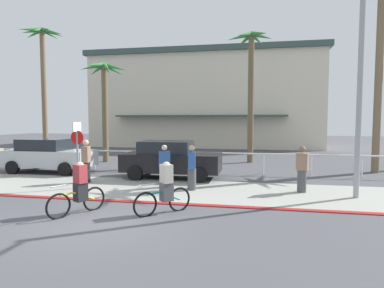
{
  "coord_description": "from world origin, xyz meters",
  "views": [
    {
      "loc": [
        4.06,
        -7.68,
        2.65
      ],
      "look_at": [
        1.39,
        6.0,
        1.62
      ],
      "focal_mm": 30.81,
      "sensor_mm": 36.0,
      "label": 1
    }
  ],
  "objects_px": {
    "pedestrian_1": "(192,169)",
    "stop_sign_bike_lane": "(77,145)",
    "palm_tree_0": "(43,60)",
    "cyclist_yellow_0": "(79,189)",
    "palm_tree_1": "(104,87)",
    "streetlight_curb": "(363,69)",
    "palm_tree_2": "(251,69)",
    "pedestrian_2": "(165,168)",
    "cyclist_teal_1": "(165,189)",
    "pedestrian_0": "(302,171)",
    "palm_tree_3": "(381,26)",
    "car_black_2": "(170,159)",
    "car_silver_1": "(49,155)",
    "pedestrian_3": "(86,163)"
  },
  "relations": [
    {
      "from": "pedestrian_0",
      "to": "streetlight_curb",
      "type": "bearing_deg",
      "value": -24.5
    },
    {
      "from": "cyclist_yellow_0",
      "to": "cyclist_teal_1",
      "type": "height_order",
      "value": "same"
    },
    {
      "from": "streetlight_curb",
      "to": "pedestrian_0",
      "type": "distance_m",
      "value": 3.96
    },
    {
      "from": "pedestrian_1",
      "to": "stop_sign_bike_lane",
      "type": "bearing_deg",
      "value": -172.58
    },
    {
      "from": "car_silver_1",
      "to": "pedestrian_1",
      "type": "height_order",
      "value": "pedestrian_1"
    },
    {
      "from": "stop_sign_bike_lane",
      "to": "streetlight_curb",
      "type": "distance_m",
      "value": 10.36
    },
    {
      "from": "cyclist_yellow_0",
      "to": "pedestrian_3",
      "type": "bearing_deg",
      "value": 116.41
    },
    {
      "from": "stop_sign_bike_lane",
      "to": "pedestrian_3",
      "type": "height_order",
      "value": "stop_sign_bike_lane"
    },
    {
      "from": "palm_tree_0",
      "to": "pedestrian_2",
      "type": "bearing_deg",
      "value": -38.18
    },
    {
      "from": "stop_sign_bike_lane",
      "to": "palm_tree_0",
      "type": "height_order",
      "value": "palm_tree_0"
    },
    {
      "from": "palm_tree_1",
      "to": "palm_tree_3",
      "type": "xyz_separation_m",
      "value": [
        15.2,
        -1.54,
        2.51
      ]
    },
    {
      "from": "palm_tree_0",
      "to": "car_black_2",
      "type": "relative_size",
      "value": 2.08
    },
    {
      "from": "cyclist_yellow_0",
      "to": "palm_tree_1",
      "type": "bearing_deg",
      "value": 112.19
    },
    {
      "from": "pedestrian_0",
      "to": "pedestrian_2",
      "type": "height_order",
      "value": "pedestrian_0"
    },
    {
      "from": "palm_tree_1",
      "to": "pedestrian_2",
      "type": "xyz_separation_m",
      "value": [
        5.86,
        -7.05,
        -3.88
      ]
    },
    {
      "from": "pedestrian_3",
      "to": "palm_tree_1",
      "type": "bearing_deg",
      "value": 109.42
    },
    {
      "from": "streetlight_curb",
      "to": "car_silver_1",
      "type": "distance_m",
      "value": 14.38
    },
    {
      "from": "palm_tree_0",
      "to": "palm_tree_3",
      "type": "xyz_separation_m",
      "value": [
        20.79,
        -3.5,
        0.27
      ]
    },
    {
      "from": "stop_sign_bike_lane",
      "to": "pedestrian_1",
      "type": "distance_m",
      "value": 4.46
    },
    {
      "from": "cyclist_yellow_0",
      "to": "pedestrian_1",
      "type": "height_order",
      "value": "pedestrian_1"
    },
    {
      "from": "palm_tree_2",
      "to": "pedestrian_2",
      "type": "distance_m",
      "value": 10.28
    },
    {
      "from": "pedestrian_2",
      "to": "pedestrian_1",
      "type": "bearing_deg",
      "value": -12.61
    },
    {
      "from": "car_silver_1",
      "to": "pedestrian_1",
      "type": "xyz_separation_m",
      "value": [
        7.91,
        -2.81,
        -0.08
      ]
    },
    {
      "from": "cyclist_yellow_0",
      "to": "stop_sign_bike_lane",
      "type": "bearing_deg",
      "value": 120.55
    },
    {
      "from": "pedestrian_2",
      "to": "palm_tree_1",
      "type": "bearing_deg",
      "value": 129.73
    },
    {
      "from": "palm_tree_3",
      "to": "pedestrian_0",
      "type": "height_order",
      "value": "palm_tree_3"
    },
    {
      "from": "stop_sign_bike_lane",
      "to": "pedestrian_3",
      "type": "relative_size",
      "value": 1.41
    },
    {
      "from": "palm_tree_3",
      "to": "pedestrian_0",
      "type": "relative_size",
      "value": 5.74
    },
    {
      "from": "palm_tree_0",
      "to": "pedestrian_1",
      "type": "xyz_separation_m",
      "value": [
        12.58,
        -9.26,
        -6.11
      ]
    },
    {
      "from": "car_black_2",
      "to": "pedestrian_1",
      "type": "relative_size",
      "value": 2.57
    },
    {
      "from": "pedestrian_2",
      "to": "car_black_2",
      "type": "bearing_deg",
      "value": 98.53
    },
    {
      "from": "cyclist_teal_1",
      "to": "car_black_2",
      "type": "bearing_deg",
      "value": 103.2
    },
    {
      "from": "cyclist_teal_1",
      "to": "pedestrian_2",
      "type": "distance_m",
      "value": 3.52
    },
    {
      "from": "stop_sign_bike_lane",
      "to": "cyclist_yellow_0",
      "type": "height_order",
      "value": "stop_sign_bike_lane"
    },
    {
      "from": "palm_tree_1",
      "to": "cyclist_yellow_0",
      "type": "xyz_separation_m",
      "value": [
        4.45,
        -10.92,
        -3.96
      ]
    },
    {
      "from": "palm_tree_0",
      "to": "palm_tree_1",
      "type": "height_order",
      "value": "palm_tree_0"
    },
    {
      "from": "cyclist_yellow_0",
      "to": "pedestrian_2",
      "type": "bearing_deg",
      "value": 70.1
    },
    {
      "from": "pedestrian_3",
      "to": "pedestrian_0",
      "type": "bearing_deg",
      "value": -1.26
    },
    {
      "from": "palm_tree_3",
      "to": "pedestrian_1",
      "type": "distance_m",
      "value": 11.89
    },
    {
      "from": "pedestrian_0",
      "to": "car_silver_1",
      "type": "bearing_deg",
      "value": 168.52
    },
    {
      "from": "car_silver_1",
      "to": "pedestrian_1",
      "type": "bearing_deg",
      "value": -19.55
    },
    {
      "from": "palm_tree_1",
      "to": "car_silver_1",
      "type": "distance_m",
      "value": 5.95
    },
    {
      "from": "streetlight_curb",
      "to": "palm_tree_0",
      "type": "xyz_separation_m",
      "value": [
        -18.28,
        9.64,
        2.62
      ]
    },
    {
      "from": "cyclist_yellow_0",
      "to": "pedestrian_0",
      "type": "distance_m",
      "value": 7.66
    },
    {
      "from": "palm_tree_2",
      "to": "pedestrian_0",
      "type": "distance_m",
      "value": 9.89
    },
    {
      "from": "palm_tree_0",
      "to": "pedestrian_1",
      "type": "relative_size",
      "value": 5.34
    },
    {
      "from": "palm_tree_3",
      "to": "palm_tree_0",
      "type": "bearing_deg",
      "value": 170.44
    },
    {
      "from": "stop_sign_bike_lane",
      "to": "car_black_2",
      "type": "bearing_deg",
      "value": 45.19
    },
    {
      "from": "palm_tree_3",
      "to": "cyclist_yellow_0",
      "type": "relative_size",
      "value": 6.0
    },
    {
      "from": "palm_tree_3",
      "to": "pedestrian_2",
      "type": "bearing_deg",
      "value": -149.49
    }
  ]
}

